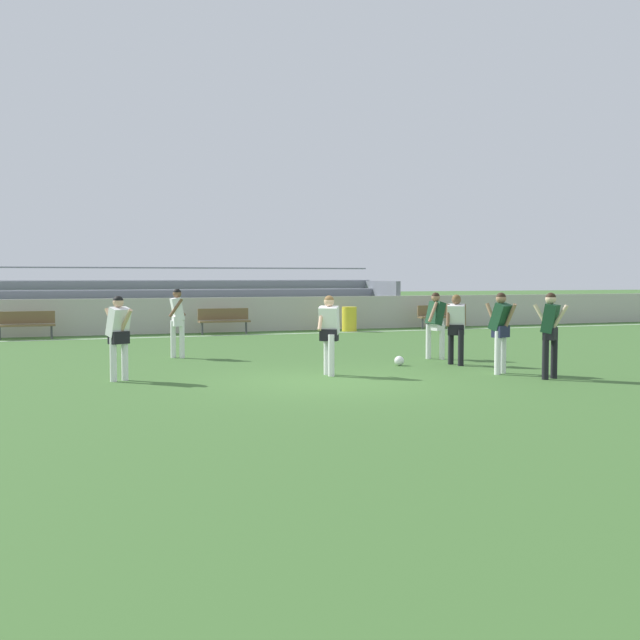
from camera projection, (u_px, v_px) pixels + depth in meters
ground_plane at (330, 382)px, 14.95m from camera, size 160.00×160.00×0.00m
field_line_sideline at (202, 336)px, 26.33m from camera, size 44.00×0.12×0.01m
sideline_wall at (193, 315)px, 27.83m from camera, size 48.00×0.16×1.26m
bleacher_stand at (105, 303)px, 29.52m from camera, size 23.12×3.67×2.40m
bench_near_bin at (440, 314)px, 30.11m from camera, size 1.80×0.40×0.90m
bench_far_right at (26, 322)px, 24.96m from camera, size 1.80×0.40×0.90m
bench_centre_sideline at (224, 319)px, 27.19m from camera, size 1.80×0.40×0.90m
trash_bin at (349, 319)px, 28.66m from camera, size 0.55×0.55×0.90m
player_dark_pressing_high at (435, 320)px, 18.99m from camera, size 0.60×0.46×1.63m
player_white_wide_right at (456, 323)px, 17.70m from camera, size 0.63×0.49×1.61m
player_dark_overlapping at (550, 328)px, 15.28m from camera, size 0.49×0.65×1.70m
player_white_trailing_run at (329, 328)px, 15.84m from camera, size 0.64×0.49×1.64m
player_white_on_ball at (119, 331)px, 14.98m from camera, size 0.51×0.66×1.65m
player_dark_wide_left at (501, 325)px, 16.09m from camera, size 0.50×0.58×1.69m
player_white_challenging at (177, 317)px, 19.24m from camera, size 0.49×0.44×1.72m
soccer_ball at (399, 361)px, 17.63m from camera, size 0.22×0.22×0.22m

